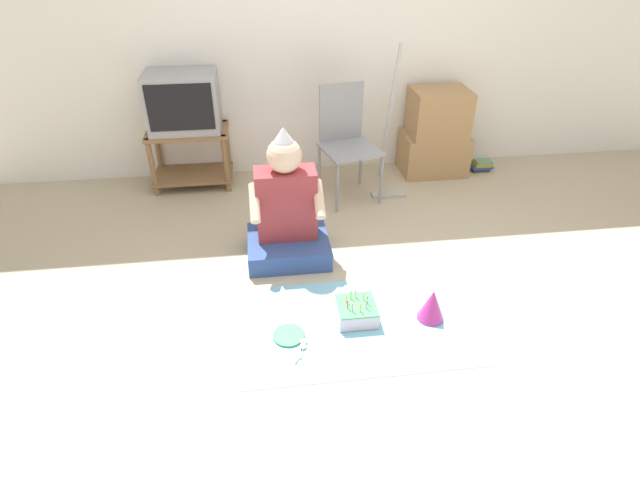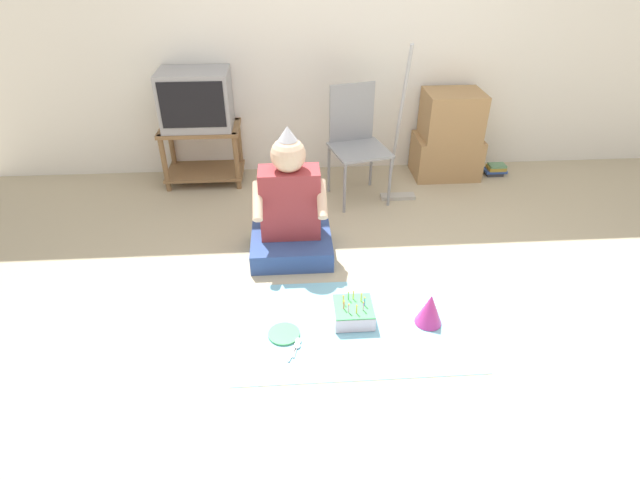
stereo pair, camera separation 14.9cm
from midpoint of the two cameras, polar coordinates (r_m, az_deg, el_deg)
name	(u,v)px [view 2 (the right image)]	position (r m, az deg, el deg)	size (l,w,h in m)	color
ground_plane	(390,310)	(3.03, 9.40, -7.90)	(16.00, 16.00, 0.00)	tan
wall_back	(355,18)	(4.37, 5.04, 23.92)	(6.40, 0.06, 2.55)	white
tv_stand	(203,149)	(4.41, -12.31, 10.08)	(0.66, 0.41, 0.49)	olive
tv	(196,99)	(4.27, -13.00, 15.38)	(0.56, 0.40, 0.46)	#99999E
folding_chair	(356,137)	(4.03, 5.21, 11.68)	(0.51, 0.51, 0.89)	gray
cardboard_box_stack	(449,137)	(4.56, 15.43, 11.29)	(0.57, 0.39, 0.75)	#A87F51
dust_mop	(399,153)	(4.13, 10.04, 9.70)	(0.28, 0.40, 1.22)	#B2ADA3
book_pile	(495,170)	(4.81, 20.25, 7.55)	(0.19, 0.12, 0.10)	#333338
person_seated	(290,214)	(3.30, -2.12, 2.98)	(0.54, 0.47, 0.90)	#334C8C
party_cloth	(353,325)	(2.89, 5.25, -9.71)	(1.34, 0.81, 0.01)	#7FC6E0
birthday_cake	(353,312)	(2.90, 5.32, -8.26)	(0.23, 0.23, 0.16)	silver
party_hat_blue	(430,309)	(2.92, 13.90, -7.69)	(0.16, 0.16, 0.20)	#CC338C
paper_plate	(284,334)	(2.82, -2.60, -10.69)	(0.18, 0.18, 0.01)	#4CB266
plastic_spoon_near	(297,343)	(2.77, -1.02, -11.71)	(0.05, 0.14, 0.01)	white
plastic_spoon_far	(296,347)	(2.75, -1.17, -12.20)	(0.07, 0.14, 0.01)	white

